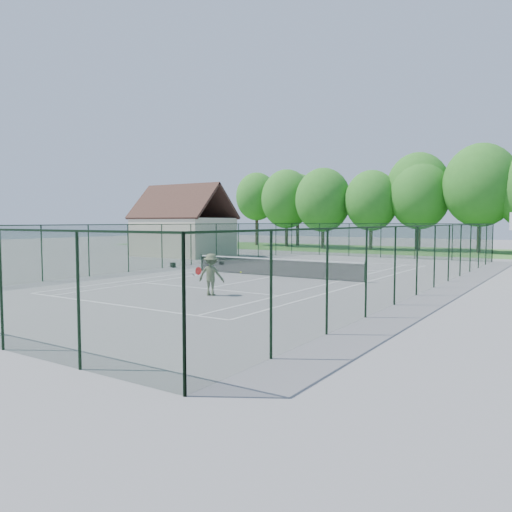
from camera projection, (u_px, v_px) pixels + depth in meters
The scene contains 10 objects.
ground at pixel (275, 276), 29.06m from camera, with size 140.00×140.00×0.00m, color gray.
grass_far at pixel (418, 251), 54.04m from camera, with size 80.00×16.00×0.01m, color #437F31.
court_lines at pixel (275, 276), 29.06m from camera, with size 11.05×23.85×0.01m.
tennis_net at pixel (275, 266), 29.02m from camera, with size 11.08×0.08×1.10m.
fence_enclosure at pixel (275, 250), 28.95m from camera, with size 18.05×36.05×3.02m.
utility_building at pixel (183, 222), 45.96m from camera, with size 8.60×6.27×6.63m.
tree_line_far at pixel (420, 195), 53.62m from camera, with size 39.40×6.40×9.70m.
sports_bag_a at pixel (173, 265), 34.55m from camera, with size 0.42×0.25×0.34m, color black.
sports_bag_b at pixel (222, 263), 36.69m from camera, with size 0.31×0.19×0.24m, color black.
tennis_player at pixel (211, 275), 21.51m from camera, with size 2.20×0.92×1.81m.
Camera 1 is at (15.01, -24.73, 3.20)m, focal length 35.00 mm.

